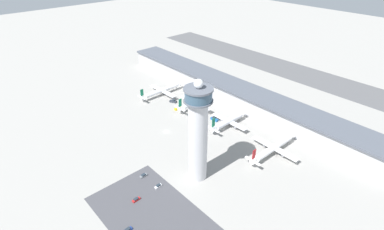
# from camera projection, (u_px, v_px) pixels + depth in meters

# --- Properties ---
(ground_plane) EXTENTS (1000.00, 1000.00, 0.00)m
(ground_plane) POSITION_uv_depth(u_px,v_px,m) (166.00, 132.00, 209.19)
(ground_plane) COLOR gray
(terminal_building) EXTENTS (248.27, 25.00, 15.06)m
(terminal_building) POSITION_uv_depth(u_px,v_px,m) (233.00, 93.00, 245.68)
(terminal_building) COLOR #B2B2B7
(terminal_building) RESTS_ON ground
(runway_strip) EXTENTS (372.40, 44.00, 0.01)m
(runway_strip) POSITION_uv_depth(u_px,v_px,m) (295.00, 72.00, 304.52)
(runway_strip) COLOR #515154
(runway_strip) RESTS_ON ground
(control_tower) EXTENTS (14.75, 14.75, 59.56)m
(control_tower) POSITION_uv_depth(u_px,v_px,m) (198.00, 131.00, 154.74)
(control_tower) COLOR #BCBCC1
(control_tower) RESTS_ON ground
(parking_lot_surface) EXTENTS (64.00, 40.00, 0.01)m
(parking_lot_surface) POSITION_uv_depth(u_px,v_px,m) (151.00, 215.00, 145.85)
(parking_lot_surface) COLOR #424247
(parking_lot_surface) RESTS_ON ground
(airplane_gate_alpha) EXTENTS (31.99, 42.32, 11.76)m
(airplane_gate_alpha) POSITION_uv_depth(u_px,v_px,m) (162.00, 91.00, 256.86)
(airplane_gate_alpha) COLOR white
(airplane_gate_alpha) RESTS_ON ground
(airplane_gate_bravo) EXTENTS (32.78, 32.77, 12.94)m
(airplane_gate_bravo) POSITION_uv_depth(u_px,v_px,m) (195.00, 103.00, 237.22)
(airplane_gate_bravo) COLOR white
(airplane_gate_bravo) RESTS_ON ground
(airplane_gate_charlie) EXTENTS (30.12, 34.52, 13.17)m
(airplane_gate_charlie) POSITION_uv_depth(u_px,v_px,m) (229.00, 121.00, 213.21)
(airplane_gate_charlie) COLOR silver
(airplane_gate_charlie) RESTS_ON ground
(airplane_gate_delta) EXTENTS (33.19, 42.51, 12.57)m
(airplane_gate_delta) POSITION_uv_depth(u_px,v_px,m) (274.00, 148.00, 185.92)
(airplane_gate_delta) COLOR white
(airplane_gate_delta) RESTS_ON ground
(service_truck_catering) EXTENTS (3.48, 6.10, 2.54)m
(service_truck_catering) POSITION_uv_depth(u_px,v_px,m) (178.00, 108.00, 236.26)
(service_truck_catering) COLOR black
(service_truck_catering) RESTS_ON ground
(service_truck_fuel) EXTENTS (6.23, 4.72, 2.86)m
(service_truck_fuel) POSITION_uv_depth(u_px,v_px,m) (173.00, 101.00, 246.63)
(service_truck_fuel) COLOR black
(service_truck_fuel) RESTS_ON ground
(service_truck_baggage) EXTENTS (6.28, 2.62, 2.58)m
(service_truck_baggage) POSITION_uv_depth(u_px,v_px,m) (214.00, 119.00, 222.20)
(service_truck_baggage) COLOR black
(service_truck_baggage) RESTS_ON ground
(car_white_wagon) EXTENTS (1.87, 4.32, 1.50)m
(car_white_wagon) POSITION_uv_depth(u_px,v_px,m) (158.00, 186.00, 162.05)
(car_white_wagon) COLOR black
(car_white_wagon) RESTS_ON ground
(car_blue_compact) EXTENTS (1.84, 4.41, 1.36)m
(car_blue_compact) POSITION_uv_depth(u_px,v_px,m) (136.00, 200.00, 153.69)
(car_blue_compact) COLOR black
(car_blue_compact) RESTS_ON ground
(car_black_suv) EXTENTS (1.88, 4.35, 1.42)m
(car_black_suv) POSITION_uv_depth(u_px,v_px,m) (144.00, 176.00, 169.37)
(car_black_suv) COLOR black
(car_black_suv) RESTS_ON ground
(car_grey_coupe) EXTENTS (1.94, 4.48, 1.40)m
(car_grey_coupe) POSITION_uv_depth(u_px,v_px,m) (128.00, 230.00, 137.47)
(car_grey_coupe) COLOR black
(car_grey_coupe) RESTS_ON ground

